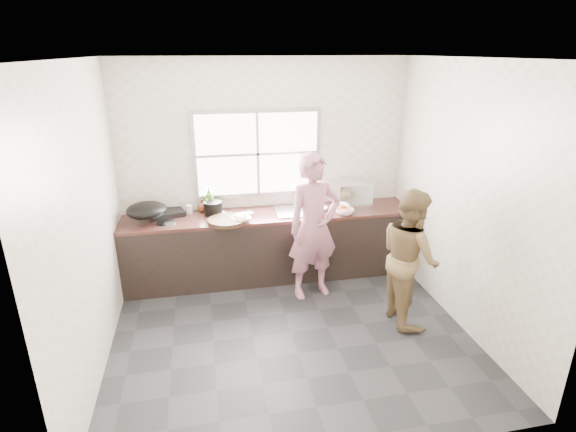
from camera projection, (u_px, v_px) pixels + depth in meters
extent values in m
cube|color=#262629|center=(291.00, 333.00, 4.68)|extent=(3.60, 3.20, 0.01)
cube|color=silver|center=(291.00, 57.00, 3.74)|extent=(3.60, 3.20, 0.01)
cube|color=beige|center=(266.00, 169.00, 5.68)|extent=(3.60, 0.01, 2.70)
cube|color=beige|center=(87.00, 224.00, 3.88)|extent=(0.01, 3.20, 2.70)
cube|color=silver|center=(466.00, 199.00, 4.54)|extent=(0.01, 3.20, 2.70)
cube|color=beige|center=(344.00, 297.00, 2.73)|extent=(3.60, 0.01, 2.70)
cube|color=black|center=(271.00, 246.00, 5.72)|extent=(3.60, 0.62, 0.82)
cube|color=#391C17|center=(270.00, 215.00, 5.57)|extent=(3.60, 0.64, 0.04)
cube|color=silver|center=(298.00, 211.00, 5.63)|extent=(0.55, 0.45, 0.02)
cylinder|color=silver|center=(294.00, 195.00, 5.76)|extent=(0.02, 0.02, 0.30)
cube|color=#9EA0A5|center=(258.00, 154.00, 5.58)|extent=(1.60, 0.05, 1.10)
cube|color=white|center=(258.00, 154.00, 5.56)|extent=(1.50, 0.01, 1.00)
imported|color=#B76D81|center=(314.00, 232.00, 5.15)|extent=(0.66, 0.51, 1.61)
imported|color=brown|center=(410.00, 257.00, 4.69)|extent=(0.56, 0.72, 1.47)
cylinder|color=#342214|center=(227.00, 221.00, 5.26)|extent=(0.59, 0.59, 0.04)
cube|color=#B9BAC0|center=(244.00, 213.00, 5.44)|extent=(0.25, 0.18, 0.01)
imported|color=white|center=(241.00, 219.00, 5.29)|extent=(0.27, 0.27, 0.06)
imported|color=white|center=(345.00, 212.00, 5.53)|extent=(0.23, 0.23, 0.06)
imported|color=white|center=(322.00, 208.00, 5.65)|extent=(0.21, 0.21, 0.06)
cylinder|color=black|center=(213.00, 208.00, 5.51)|extent=(0.29, 0.29, 0.16)
cylinder|color=white|center=(218.00, 214.00, 5.53)|extent=(0.23, 0.23, 0.02)
imported|color=#48862C|center=(209.00, 199.00, 5.59)|extent=(0.16, 0.16, 0.33)
imported|color=#421910|center=(208.00, 208.00, 5.49)|extent=(0.08, 0.09, 0.18)
imported|color=#502914|center=(203.00, 206.00, 5.60)|extent=(0.12, 0.12, 0.15)
cylinder|color=silver|center=(189.00, 209.00, 5.54)|extent=(0.08, 0.08, 0.11)
cube|color=black|center=(165.00, 212.00, 5.53)|extent=(0.52, 0.52, 0.06)
ellipsoid|color=black|center=(147.00, 210.00, 5.24)|extent=(0.52, 0.52, 0.18)
cube|color=silver|center=(352.00, 195.00, 5.73)|extent=(0.44, 0.31, 0.33)
cylinder|color=#A5A6AC|center=(166.00, 223.00, 5.23)|extent=(0.28, 0.28, 0.01)
cylinder|color=silver|center=(170.00, 213.00, 5.55)|extent=(0.32, 0.32, 0.01)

